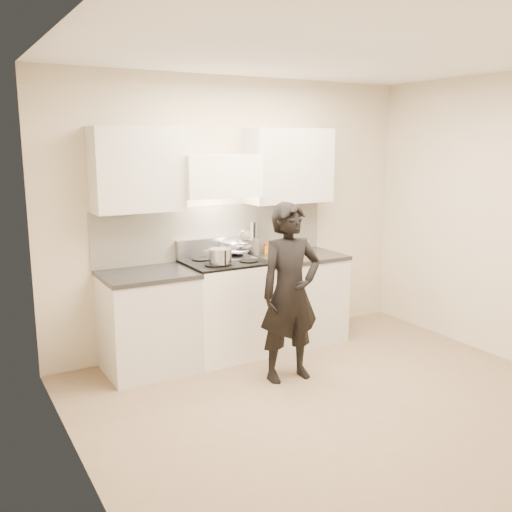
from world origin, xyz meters
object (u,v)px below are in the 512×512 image
Objects in this scene: stove at (225,308)px; wok at (236,245)px; utensil_crock at (253,245)px; counter_right at (296,298)px; person at (290,293)px.

wok reaches higher than stove.
counter_right is at bearing -32.55° from utensil_crock.
wok is 1.30× the size of utensil_crock.
wok is at bearing -159.00° from utensil_crock.
utensil_crock is 0.22× the size of person.
utensil_crock is at bearing 147.45° from counter_right.
utensil_crock is (0.45, 0.24, 0.55)m from stove.
counter_right is 2.69× the size of utensil_crock.
counter_right is at bearing 57.06° from person.
stove is at bearing -144.10° from wok.
wok reaches higher than counter_right.
person is at bearing -73.79° from stove.
person is at bearing -88.06° from wok.
counter_right is at bearing -12.91° from wok.
utensil_crock is at bearing 28.11° from stove.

